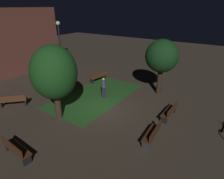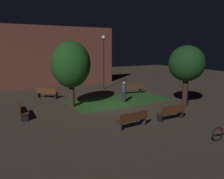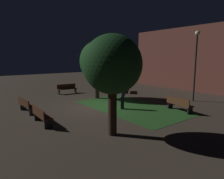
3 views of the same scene
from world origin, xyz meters
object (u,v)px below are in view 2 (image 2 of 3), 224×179
object	(u,v)px
lamp_post_plaza_east	(104,54)
pedestrian	(124,91)
bench_by_lamp	(171,112)
tree_near_wall	(187,64)
tree_lawn_side	(71,65)
bench_corner	(22,110)
bench_near_trees	(133,88)
bench_front_right	(47,93)
bench_lawn_edge	(132,119)

from	to	relation	value
lamp_post_plaza_east	pedestrian	distance (m)	6.71
bench_by_lamp	tree_near_wall	world-z (taller)	tree_near_wall
bench_by_lamp	tree_lawn_side	bearing A→B (deg)	123.18
bench_corner	bench_near_trees	world-z (taller)	same
tree_lawn_side	lamp_post_plaza_east	distance (m)	7.66
bench_near_trees	bench_corner	bearing A→B (deg)	-164.34
bench_by_lamp	bench_near_trees	size ratio (longest dim) A/B	0.98
tree_lawn_side	tree_near_wall	bearing A→B (deg)	-28.49
bench_corner	lamp_post_plaza_east	world-z (taller)	lamp_post_plaza_east
bench_corner	tree_lawn_side	distance (m)	4.48
bench_front_right	lamp_post_plaza_east	world-z (taller)	lamp_post_plaza_east
bench_by_lamp	lamp_post_plaza_east	bearing A→B (deg)	81.74
bench_front_right	tree_near_wall	bearing A→B (deg)	-44.46
bench_by_lamp	lamp_post_plaza_east	world-z (taller)	lamp_post_plaza_east
bench_front_right	bench_near_trees	distance (m)	7.55
bench_near_trees	lamp_post_plaza_east	distance (m)	4.79
bench_front_right	bench_near_trees	bearing A→B (deg)	-15.27
bench_front_right	tree_near_wall	size ratio (longest dim) A/B	0.37
bench_lawn_edge	lamp_post_plaza_east	size ratio (longest dim) A/B	0.34
bench_corner	bench_by_lamp	bearing A→B (deg)	-33.17
bench_near_trees	bench_front_right	bearing A→B (deg)	164.73
bench_corner	tree_near_wall	bearing A→B (deg)	-14.84
bench_lawn_edge	tree_lawn_side	xyz separation A→B (m)	(-1.07, 5.86, 2.51)
bench_corner	tree_near_wall	world-z (taller)	tree_near_wall
bench_corner	tree_near_wall	xyz separation A→B (m)	(10.65, -2.82, 2.54)
tree_near_wall	pedestrian	xyz separation A→B (m)	(-3.10, 3.23, -2.17)
bench_by_lamp	bench_front_right	distance (m)	10.68
bench_lawn_edge	bench_front_right	distance (m)	9.83
bench_lawn_edge	bench_by_lamp	distance (m)	2.76
bench_lawn_edge	tree_near_wall	bearing A→B (deg)	18.52
bench_front_right	tree_lawn_side	distance (m)	4.61
bench_lawn_edge	lamp_post_plaza_east	xyz separation A→B (m)	(4.39, 11.21, 3.04)
bench_corner	bench_front_right	distance (m)	5.61
bench_near_trees	lamp_post_plaza_east	xyz separation A→B (m)	(-1.11, 3.53, 3.04)
bench_corner	bench_front_right	world-z (taller)	same
tree_near_wall	bench_lawn_edge	bearing A→B (deg)	-161.48
bench_by_lamp	bench_front_right	world-z (taller)	same
pedestrian	bench_corner	bearing A→B (deg)	-176.94
tree_near_wall	pedestrian	distance (m)	4.98
tree_lawn_side	bench_front_right	bearing A→B (deg)	100.60
bench_near_trees	pedestrian	world-z (taller)	pedestrian
bench_by_lamp	tree_near_wall	distance (m)	4.59
bench_corner	pedestrian	xyz separation A→B (m)	(7.55, 0.40, 0.37)
tree_near_wall	bench_near_trees	bearing A→B (deg)	95.17
bench_by_lamp	bench_near_trees	xyz separation A→B (m)	(2.74, 7.68, 0.00)
bench_corner	tree_lawn_side	xyz separation A→B (m)	(3.57, 1.02, 2.51)
bench_by_lamp	pedestrian	size ratio (longest dim) A/B	1.12
bench_front_right	tree_lawn_side	size ratio (longest dim) A/B	0.35
bench_by_lamp	tree_near_wall	xyz separation A→B (m)	(3.25, 2.02, 2.54)
bench_corner	lamp_post_plaza_east	size ratio (longest dim) A/B	0.35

